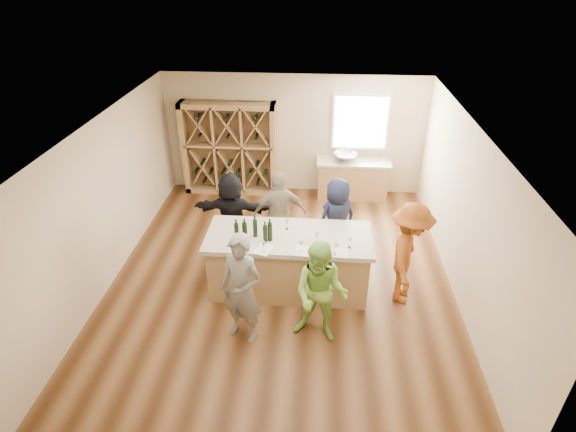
# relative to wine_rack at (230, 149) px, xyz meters

# --- Properties ---
(floor) EXTENTS (6.00, 7.00, 0.10)m
(floor) POSITION_rel_wine_rack_xyz_m (1.50, -3.27, -1.15)
(floor) COLOR brown
(floor) RESTS_ON ground
(ceiling) EXTENTS (6.00, 7.00, 0.10)m
(ceiling) POSITION_rel_wine_rack_xyz_m (1.50, -3.27, 1.75)
(ceiling) COLOR white
(ceiling) RESTS_ON ground
(wall_back) EXTENTS (6.00, 0.10, 2.80)m
(wall_back) POSITION_rel_wine_rack_xyz_m (1.50, 0.28, 0.30)
(wall_back) COLOR beige
(wall_back) RESTS_ON ground
(wall_front) EXTENTS (6.00, 0.10, 2.80)m
(wall_front) POSITION_rel_wine_rack_xyz_m (1.50, -6.82, 0.30)
(wall_front) COLOR beige
(wall_front) RESTS_ON ground
(wall_left) EXTENTS (0.10, 7.00, 2.80)m
(wall_left) POSITION_rel_wine_rack_xyz_m (-1.55, -3.27, 0.30)
(wall_left) COLOR beige
(wall_left) RESTS_ON ground
(wall_right) EXTENTS (0.10, 7.00, 2.80)m
(wall_right) POSITION_rel_wine_rack_xyz_m (4.55, -3.27, 0.30)
(wall_right) COLOR beige
(wall_right) RESTS_ON ground
(window_frame) EXTENTS (1.30, 0.06, 1.30)m
(window_frame) POSITION_rel_wine_rack_xyz_m (3.00, 0.20, 0.65)
(window_frame) COLOR white
(window_frame) RESTS_ON wall_back
(window_pane) EXTENTS (1.18, 0.01, 1.18)m
(window_pane) POSITION_rel_wine_rack_xyz_m (3.00, 0.17, 0.65)
(window_pane) COLOR white
(window_pane) RESTS_ON wall_back
(wine_rack) EXTENTS (2.20, 0.45, 2.20)m
(wine_rack) POSITION_rel_wine_rack_xyz_m (0.00, 0.00, 0.00)
(wine_rack) COLOR #A57F4E
(wine_rack) RESTS_ON floor
(back_counter_base) EXTENTS (1.60, 0.58, 0.86)m
(back_counter_base) POSITION_rel_wine_rack_xyz_m (2.90, -0.07, -0.67)
(back_counter_base) COLOR #A57F4E
(back_counter_base) RESTS_ON floor
(back_counter_top) EXTENTS (1.70, 0.62, 0.06)m
(back_counter_top) POSITION_rel_wine_rack_xyz_m (2.90, -0.07, -0.21)
(back_counter_top) COLOR #B6AB95
(back_counter_top) RESTS_ON back_counter_base
(sink) EXTENTS (0.54, 0.54, 0.19)m
(sink) POSITION_rel_wine_rack_xyz_m (2.70, -0.07, -0.09)
(sink) COLOR silver
(sink) RESTS_ON back_counter_top
(faucet) EXTENTS (0.02, 0.02, 0.30)m
(faucet) POSITION_rel_wine_rack_xyz_m (2.70, 0.11, -0.03)
(faucet) COLOR silver
(faucet) RESTS_ON back_counter_top
(tasting_counter_base) EXTENTS (2.60, 1.00, 1.00)m
(tasting_counter_base) POSITION_rel_wine_rack_xyz_m (1.66, -3.57, -0.60)
(tasting_counter_base) COLOR #A57F4E
(tasting_counter_base) RESTS_ON floor
(tasting_counter_top) EXTENTS (2.72, 1.12, 0.08)m
(tasting_counter_top) POSITION_rel_wine_rack_xyz_m (1.66, -3.57, -0.06)
(tasting_counter_top) COLOR #B6AB95
(tasting_counter_top) RESTS_ON tasting_counter_base
(wine_bottle_a) EXTENTS (0.08, 0.08, 0.30)m
(wine_bottle_a) POSITION_rel_wine_rack_xyz_m (0.83, -3.76, 0.13)
(wine_bottle_a) COLOR black
(wine_bottle_a) RESTS_ON tasting_counter_top
(wine_bottle_b) EXTENTS (0.10, 0.10, 0.33)m
(wine_bottle_b) POSITION_rel_wine_rack_xyz_m (0.97, -3.79, 0.15)
(wine_bottle_b) COLOR black
(wine_bottle_b) RESTS_ON tasting_counter_top
(wine_bottle_c) EXTENTS (0.08, 0.08, 0.30)m
(wine_bottle_c) POSITION_rel_wine_rack_xyz_m (1.11, -3.63, 0.13)
(wine_bottle_c) COLOR black
(wine_bottle_c) RESTS_ON tasting_counter_top
(wine_bottle_d) EXTENTS (0.09, 0.09, 0.29)m
(wine_bottle_d) POSITION_rel_wine_rack_xyz_m (1.29, -3.77, 0.12)
(wine_bottle_d) COLOR black
(wine_bottle_d) RESTS_ON tasting_counter_top
(wine_bottle_e) EXTENTS (0.10, 0.10, 0.31)m
(wine_bottle_e) POSITION_rel_wine_rack_xyz_m (1.36, -3.73, 0.14)
(wine_bottle_e) COLOR black
(wine_bottle_e) RESTS_ON tasting_counter_top
(wine_glass_a) EXTENTS (0.08, 0.08, 0.17)m
(wine_glass_a) POSITION_rel_wine_rack_xyz_m (1.30, -4.07, 0.07)
(wine_glass_a) COLOR white
(wine_glass_a) RESTS_ON tasting_counter_top
(wine_glass_b) EXTENTS (0.08, 0.08, 0.19)m
(wine_glass_b) POSITION_rel_wine_rack_xyz_m (1.87, -4.02, 0.07)
(wine_glass_b) COLOR white
(wine_glass_b) RESTS_ON tasting_counter_top
(wine_glass_c) EXTENTS (0.10, 0.10, 0.20)m
(wine_glass_c) POSITION_rel_wine_rack_xyz_m (2.40, -4.05, 0.08)
(wine_glass_c) COLOR white
(wine_glass_c) RESTS_ON tasting_counter_top
(wine_glass_d) EXTENTS (0.09, 0.09, 0.19)m
(wine_glass_d) POSITION_rel_wine_rack_xyz_m (2.10, -3.75, 0.08)
(wine_glass_d) COLOR white
(wine_glass_d) RESTS_ON tasting_counter_top
(wine_glass_e) EXTENTS (0.08, 0.08, 0.17)m
(wine_glass_e) POSITION_rel_wine_rack_xyz_m (2.62, -3.85, 0.06)
(wine_glass_e) COLOR white
(wine_glass_e) RESTS_ON tasting_counter_top
(tasting_menu_a) EXTENTS (0.33, 0.38, 0.00)m
(tasting_menu_a) POSITION_rel_wine_rack_xyz_m (1.29, -4.00, -0.02)
(tasting_menu_a) COLOR white
(tasting_menu_a) RESTS_ON tasting_counter_top
(tasting_menu_b) EXTENTS (0.24, 0.31, 0.00)m
(tasting_menu_b) POSITION_rel_wine_rack_xyz_m (1.90, -4.00, -0.02)
(tasting_menu_b) COLOR white
(tasting_menu_b) RESTS_ON tasting_counter_top
(tasting_menu_c) EXTENTS (0.24, 0.30, 0.00)m
(tasting_menu_c) POSITION_rel_wine_rack_xyz_m (2.51, -4.00, -0.02)
(tasting_menu_c) COLOR white
(tasting_menu_c) RESTS_ON tasting_counter_top
(person_near_left) EXTENTS (0.78, 0.68, 1.80)m
(person_near_left) POSITION_rel_wine_rack_xyz_m (1.06, -4.76, -0.20)
(person_near_left) COLOR slate
(person_near_left) RESTS_ON floor
(person_near_right) EXTENTS (0.90, 0.64, 1.67)m
(person_near_right) POSITION_rel_wine_rack_xyz_m (2.19, -4.70, -0.26)
(person_near_right) COLOR #8CC64C
(person_near_right) RESTS_ON floor
(person_server) EXTENTS (0.79, 1.25, 1.79)m
(person_server) POSITION_rel_wine_rack_xyz_m (3.58, -3.70, -0.20)
(person_server) COLOR #994C19
(person_server) RESTS_ON floor
(person_far_mid) EXTENTS (1.10, 0.75, 1.72)m
(person_far_mid) POSITION_rel_wine_rack_xyz_m (1.40, -2.52, -0.24)
(person_far_mid) COLOR gray
(person_far_mid) RESTS_ON floor
(person_far_right) EXTENTS (0.93, 0.83, 1.61)m
(person_far_right) POSITION_rel_wine_rack_xyz_m (2.47, -2.52, -0.30)
(person_far_right) COLOR #191E38
(person_far_right) RESTS_ON floor
(person_far_left) EXTENTS (1.51, 0.55, 1.63)m
(person_far_left) POSITION_rel_wine_rack_xyz_m (0.49, -2.47, -0.29)
(person_far_left) COLOR black
(person_far_left) RESTS_ON floor
(wine_glass_f) EXTENTS (0.07, 0.07, 0.18)m
(wine_glass_f) POSITION_rel_wine_rack_xyz_m (1.61, -3.37, 0.07)
(wine_glass_f) COLOR white
(wine_glass_f) RESTS_ON tasting_counter_top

